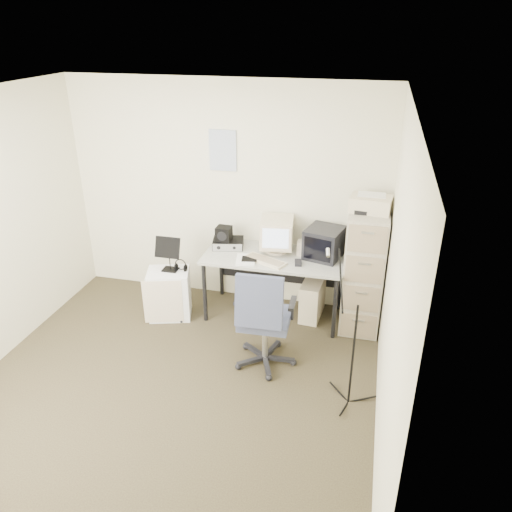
% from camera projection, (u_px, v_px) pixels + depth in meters
% --- Properties ---
extents(floor, '(3.60, 3.60, 0.01)m').
position_uv_depth(floor, '(172.00, 389.00, 4.52)').
color(floor, '#2B241A').
rests_on(floor, ground).
extents(ceiling, '(3.60, 3.60, 0.01)m').
position_uv_depth(ceiling, '(146.00, 103.00, 3.44)').
color(ceiling, white).
rests_on(ceiling, ground).
extents(wall_back, '(3.60, 0.02, 2.50)m').
position_uv_depth(wall_back, '(226.00, 195.00, 5.56)').
color(wall_back, beige).
rests_on(wall_back, ground).
extents(wall_front, '(3.60, 0.02, 2.50)m').
position_uv_depth(wall_front, '(10.00, 427.00, 2.40)').
color(wall_front, beige).
rests_on(wall_front, ground).
extents(wall_right, '(0.02, 3.60, 2.50)m').
position_uv_depth(wall_right, '(393.00, 291.00, 3.59)').
color(wall_right, beige).
rests_on(wall_right, ground).
extents(wall_calendar, '(0.30, 0.02, 0.44)m').
position_uv_depth(wall_calendar, '(223.00, 150.00, 5.33)').
color(wall_calendar, white).
rests_on(wall_calendar, wall_back).
extents(filing_cabinet, '(0.40, 0.60, 1.30)m').
position_uv_depth(filing_cabinet, '(364.00, 271.00, 5.20)').
color(filing_cabinet, beige).
rests_on(filing_cabinet, floor).
extents(printer, '(0.43, 0.32, 0.15)m').
position_uv_depth(printer, '(371.00, 204.00, 4.91)').
color(printer, beige).
rests_on(printer, filing_cabinet).
extents(desk, '(1.50, 0.70, 0.73)m').
position_uv_depth(desk, '(274.00, 286.00, 5.50)').
color(desk, '#BCBCA4').
rests_on(desk, floor).
extents(crt_monitor, '(0.39, 0.40, 0.38)m').
position_uv_depth(crt_monitor, '(277.00, 235.00, 5.36)').
color(crt_monitor, beige).
rests_on(crt_monitor, desk).
extents(crt_tv, '(0.44, 0.45, 0.32)m').
position_uv_depth(crt_tv, '(324.00, 243.00, 5.25)').
color(crt_tv, black).
rests_on(crt_tv, desk).
extents(desk_speaker, '(0.09, 0.09, 0.17)m').
position_uv_depth(desk_speaker, '(301.00, 248.00, 5.32)').
color(desk_speaker, beige).
rests_on(desk_speaker, desk).
extents(keyboard, '(0.48, 0.33, 0.03)m').
position_uv_depth(keyboard, '(265.00, 261.00, 5.20)').
color(keyboard, beige).
rests_on(keyboard, desk).
extents(mouse, '(0.09, 0.13, 0.04)m').
position_uv_depth(mouse, '(298.00, 263.00, 5.15)').
color(mouse, black).
rests_on(mouse, desk).
extents(radio_receiver, '(0.37, 0.30, 0.09)m').
position_uv_depth(radio_receiver, '(228.00, 243.00, 5.52)').
color(radio_receiver, black).
rests_on(radio_receiver, desk).
extents(radio_speaker, '(0.16, 0.15, 0.16)m').
position_uv_depth(radio_speaker, '(224.00, 234.00, 5.44)').
color(radio_speaker, black).
rests_on(radio_speaker, radio_receiver).
extents(papers, '(0.24, 0.30, 0.02)m').
position_uv_depth(papers, '(246.00, 260.00, 5.23)').
color(papers, white).
rests_on(papers, desk).
extents(pc_tower, '(0.24, 0.48, 0.43)m').
position_uv_depth(pc_tower, '(312.00, 298.00, 5.54)').
color(pc_tower, beige).
rests_on(pc_tower, floor).
extents(office_chair, '(0.62, 0.62, 1.04)m').
position_uv_depth(office_chair, '(265.00, 316.00, 4.64)').
color(office_chair, '#4E556F').
rests_on(office_chair, floor).
extents(side_cart, '(0.53, 0.47, 0.55)m').
position_uv_depth(side_cart, '(170.00, 294.00, 5.52)').
color(side_cart, white).
rests_on(side_cart, floor).
extents(music_stand, '(0.31, 0.24, 0.40)m').
position_uv_depth(music_stand, '(169.00, 253.00, 5.34)').
color(music_stand, black).
rests_on(music_stand, side_cart).
extents(headphones, '(0.17, 0.17, 0.03)m').
position_uv_depth(headphones, '(181.00, 267.00, 5.40)').
color(headphones, black).
rests_on(headphones, side_cart).
extents(mic_stand, '(0.02, 0.02, 1.28)m').
position_uv_depth(mic_stand, '(354.00, 341.00, 4.09)').
color(mic_stand, black).
rests_on(mic_stand, floor).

